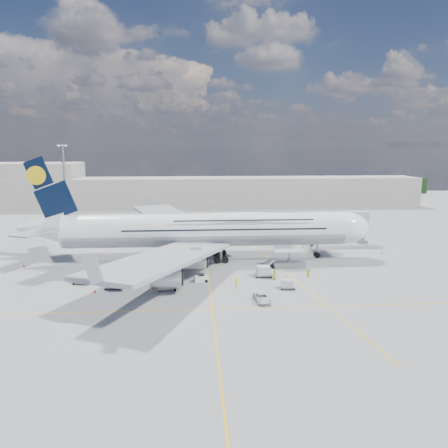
{
  "coord_description": "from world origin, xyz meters",
  "views": [
    {
      "loc": [
        -2.65,
        -84.43,
        25.19
      ],
      "look_at": [
        3.76,
        8.0,
        8.38
      ],
      "focal_mm": 35.0,
      "sensor_mm": 36.0,
      "label": 1
    }
  ],
  "objects": [
    {
      "name": "taxi_line_cross",
      "position": [
        0.0,
        -20.0,
        0.01
      ],
      "size": [
        120.0,
        0.25,
        0.01
      ],
      "primitive_type": "cube",
      "color": "yellow",
      "rests_on": "ground"
    },
    {
      "name": "crew_nose",
      "position": [
        23.34,
        15.73,
        0.81
      ],
      "size": [
        0.69,
        0.57,
        1.62
      ],
      "primitive_type": "imported",
      "rotation": [
        0.0,
        0.0,
        0.37
      ],
      "color": "#EFFF1A",
      "rests_on": "ground"
    },
    {
      "name": "cone_wing_left_inner",
      "position": [
        -8.22,
        27.27,
        0.27
      ],
      "size": [
        0.44,
        0.44,
        0.56
      ],
      "color": "#F5440C",
      "rests_on": "ground"
    },
    {
      "name": "dolly_row_a",
      "position": [
        -23.72,
        -5.84,
        0.92
      ],
      "size": [
        3.01,
        2.17,
        1.71
      ],
      "rotation": [
        0.0,
        0.0,
        -0.3
      ],
      "color": "gray",
      "rests_on": "ground"
    },
    {
      "name": "dolly_row_b",
      "position": [
        -7.47,
        -10.5,
        1.13
      ],
      "size": [
        3.59,
        2.35,
        2.1
      ],
      "rotation": [
        0.0,
        0.0,
        0.19
      ],
      "color": "gray",
      "rests_on": "ground"
    },
    {
      "name": "crew_tug",
      "position": [
        4.78,
        -10.31,
        1.01
      ],
      "size": [
        1.49,
        1.2,
        2.01
      ],
      "primitive_type": "imported",
      "rotation": [
        0.0,
        0.0,
        0.4
      ],
      "color": "#EAFF1A",
      "rests_on": "ground"
    },
    {
      "name": "cone_wing_right_inner",
      "position": [
        -10.18,
        -9.21,
        0.27
      ],
      "size": [
        0.44,
        0.44,
        0.56
      ],
      "color": "#F5440C",
      "rests_on": "ground"
    },
    {
      "name": "crew_loader",
      "position": [
        18.96,
        -5.57,
        0.94
      ],
      "size": [
        1.15,
        1.15,
        1.88
      ],
      "primitive_type": "imported",
      "rotation": [
        0.0,
        0.0,
        -0.79
      ],
      "color": "#F1FF1A",
      "rests_on": "ground"
    },
    {
      "name": "cone_tail",
      "position": [
        -38.37,
        6.49,
        0.3
      ],
      "size": [
        0.48,
        0.48,
        0.61
      ],
      "color": "#F5440C",
      "rests_on": "ground"
    },
    {
      "name": "light_mast",
      "position": [
        -40.0,
        45.0,
        13.21
      ],
      "size": [
        3.0,
        0.7,
        25.5
      ],
      "color": "gray",
      "rests_on": "ground"
    },
    {
      "name": "catering_truck_inner",
      "position": [
        -9.15,
        30.22,
        2.0
      ],
      "size": [
        7.7,
        5.32,
        4.24
      ],
      "rotation": [
        0.0,
        0.0,
        0.46
      ],
      "color": "gray",
      "rests_on": "ground"
    },
    {
      "name": "jet_bridge",
      "position": [
        29.81,
        20.94,
        6.85
      ],
      "size": [
        18.8,
        12.1,
        8.5
      ],
      "color": "#B7B7BC",
      "rests_on": "ground"
    },
    {
      "name": "airliner",
      "position": [
        0.26,
        10.0,
        6.87
      ],
      "size": [
        77.26,
        79.15,
        23.71
      ],
      "color": "white",
      "rests_on": "ground"
    },
    {
      "name": "crew_van",
      "position": [
        12.47,
        -5.48,
        0.98
      ],
      "size": [
        0.74,
        1.03,
        1.95
      ],
      "primitive_type": "imported",
      "rotation": [
        0.0,
        0.0,
        1.7
      ],
      "color": "#A0DD17",
      "rests_on": "ground"
    },
    {
      "name": "hangar",
      "position": [
        -70.0,
        100.0,
        9.0
      ],
      "size": [
        40.0,
        22.0,
        18.0
      ],
      "primitive_type": "cube",
      "color": "#B2AD9E",
      "rests_on": "ground"
    },
    {
      "name": "cone_wing_right_outer",
      "position": [
        -19.98,
        -10.82,
        0.28
      ],
      "size": [
        0.45,
        0.45,
        0.57
      ],
      "color": "#F5440C",
      "rests_on": "ground"
    },
    {
      "name": "taxi_line_main",
      "position": [
        0.0,
        0.0,
        0.01
      ],
      "size": [
        0.25,
        220.0,
        0.01
      ],
      "primitive_type": "cube",
      "color": "yellow",
      "rests_on": "ground"
    },
    {
      "name": "baggage_tug",
      "position": [
        -1.44,
        -6.16,
        0.7
      ],
      "size": [
        2.71,
        1.59,
        1.6
      ],
      "rotation": [
        0.0,
        0.0,
        0.16
      ],
      "color": "silver",
      "rests_on": "ground"
    },
    {
      "name": "ground",
      "position": [
        0.0,
        0.0,
        0.0
      ],
      "size": [
        300.0,
        300.0,
        0.0
      ],
      "primitive_type": "plane",
      "color": "gray",
      "rests_on": "ground"
    },
    {
      "name": "dolly_back",
      "position": [
        -19.73,
        5.69,
        0.36
      ],
      "size": [
        3.47,
        2.28,
        0.47
      ],
      "rotation": [
        0.0,
        0.0,
        -0.19
      ],
      "color": "gray",
      "rests_on": "ground"
    },
    {
      "name": "cone_wing_left_outer",
      "position": [
        -18.31,
        37.4,
        0.26
      ],
      "size": [
        0.42,
        0.42,
        0.53
      ],
      "color": "#F5440C",
      "rests_on": "ground"
    },
    {
      "name": "catering_truck_outer",
      "position": [
        -12.24,
        44.58,
        1.77
      ],
      "size": [
        6.65,
        3.3,
        3.81
      ],
      "rotation": [
        0.0,
        0.0,
        -0.17
      ],
      "color": "gray",
      "rests_on": "ground"
    },
    {
      "name": "dolly_row_c",
      "position": [
        -17.16,
        -8.93,
        1.06
      ],
      "size": [
        3.14,
        1.69,
        1.98
      ],
      "rotation": [
        0.0,
        0.0,
        -0.01
      ],
      "color": "gray",
      "rests_on": "ground"
    },
    {
      "name": "crew_wing",
      "position": [
        -5.21,
        -10.24,
        0.95
      ],
      "size": [
        0.5,
        1.13,
        1.9
      ],
      "primitive_type": "imported",
      "rotation": [
        0.0,
        0.0,
        1.6
      ],
      "color": "#A5E117",
      "rests_on": "ground"
    },
    {
      "name": "dolly_nose_far",
      "position": [
        13.69,
        -11.23,
        0.91
      ],
      "size": [
        2.76,
        1.57,
        1.7
      ],
      "rotation": [
        0.0,
        0.0,
        -0.05
      ],
      "color": "gray",
      "rests_on": "ground"
    },
    {
      "name": "terminal",
      "position": [
        0.0,
        95.0,
        6.0
      ],
      "size": [
        180.0,
        16.0,
        12.0
      ],
      "primitive_type": "cube",
      "color": "#B2AD9E",
      "rests_on": "ground"
    },
    {
      "name": "tree_line",
      "position": [
        40.0,
        140.0,
        4.0
      ],
      "size": [
        160.0,
        6.0,
        8.0
      ],
      "primitive_type": "cube",
      "color": "#193814",
      "rests_on": "ground"
    },
    {
      "name": "cargo_loader",
      "position": [
        16.82,
        2.89,
        1.25
      ],
      "size": [
        8.53,
        3.2,
        3.67
      ],
      "color": "silver",
      "rests_on": "ground"
    },
    {
      "name": "cone_nose",
      "position": [
        41.27,
        12.38,
        0.24
      ],
      "size": [
        0.39,
        0.39,
        0.5
      ],
      "color": "#F5440C",
      "rests_on": "ground"
    },
    {
      "name": "service_van",
      "position": [
        8.23,
        -17.28,
        0.66
      ],
      "size": [
        2.55,
        4.93,
        1.33
      ],
      "primitive_type": "imported",
      "rotation": [
        0.0,
        0.0,
        0.07
      ],
      "color": "silver",
      "rests_on": "ground"
    },
    {
      "name": "dolly_nose_near",
      "position": [
        10.56,
        -3.83,
        1.17
      ],
      "size": [
        3.54,
        2.05,
        2.17
      ],
      "rotation": [
        0.0,
        0.0,
        0.07
      ],
      "color": "gray",
      "rests_on": "ground"
    },
    {
      "name": "taxi_line_diag",
      "position": [
        14.0,
        10.0,
        0.01
      ],
      "size": [
        14.16,
        99.06,
        0.01
      ],
      "primitive_type": "cube",
      "rotation": [
        0.0,
        0.0,
        0.14
      ],
      "color": "yellow",
      "rests_on": "ground"
    }
  ]
}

